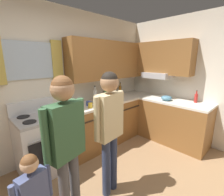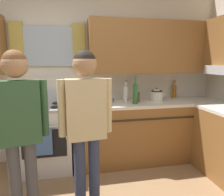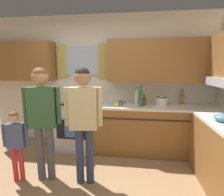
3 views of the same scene
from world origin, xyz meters
The scene contains 15 objects.
back_wall_unit centered at (0.04, 1.81, 1.47)m, with size 4.60×0.42×2.60m.
kitchen_counter_run centered at (1.46, 1.17, 0.45)m, with size 2.32×1.99×0.90m.
stove_oven centered at (-0.37, 1.54, 0.47)m, with size 0.66×0.67×1.10m.
bottle_wine_green centered at (0.87, 1.42, 1.05)m, with size 0.08×0.08×0.39m.
bottle_squat_brown centered at (0.94, 1.56, 0.98)m, with size 0.08×0.08×0.21m.
bottle_milk_white centered at (0.80, 1.67, 1.02)m, with size 0.08×0.08×0.31m.
bottle_oil_amber centered at (1.66, 1.78, 1.01)m, with size 0.06×0.06×0.29m.
mug_mustard_yellow centered at (0.45, 1.37, 0.95)m, with size 0.12×0.08×0.09m.
mug_ceramic_white centered at (0.12, 1.60, 0.95)m, with size 0.13×0.08×0.09m.
mug_cobalt_blue centered at (0.51, 1.51, 0.94)m, with size 0.11×0.07×0.08m.
stovetop_kettle centered at (1.25, 1.56, 1.00)m, with size 0.27×0.20×0.21m.
mixing_bowl centered at (1.89, 0.69, 0.95)m, with size 0.22×0.22×0.10m.
adult_holding_child centered at (-0.47, 0.51, 1.00)m, with size 0.48×0.22×1.59m.
adult_in_plaid centered at (0.10, 0.51, 1.00)m, with size 0.49×0.22×1.59m.
small_child centered at (-0.84, 0.42, 0.63)m, with size 0.33×0.14×1.01m.
Camera 3 is at (0.75, -1.59, 1.58)m, focal length 27.50 mm.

